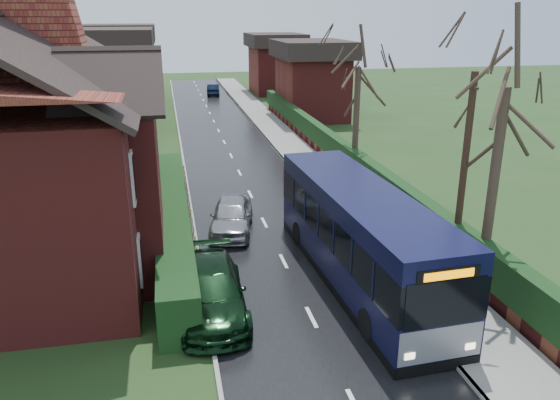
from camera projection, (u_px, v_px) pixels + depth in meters
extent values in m
plane|color=#29431C|center=(296.00, 287.00, 18.29)|extent=(140.00, 140.00, 0.00)
cube|color=black|center=(250.00, 194.00, 27.55)|extent=(6.00, 100.00, 0.02)
cube|color=slate|center=(331.00, 188.00, 28.35)|extent=(2.50, 100.00, 0.14)
cube|color=gray|center=(309.00, 190.00, 28.12)|extent=(0.12, 100.00, 0.14)
cube|color=gray|center=(189.00, 198.00, 26.94)|extent=(0.12, 100.00, 0.10)
cube|color=black|center=(173.00, 221.00, 21.91)|extent=(1.20, 16.00, 1.60)
cube|color=maroon|center=(359.00, 182.00, 28.57)|extent=(0.30, 50.00, 0.60)
cube|color=black|center=(360.00, 165.00, 28.28)|extent=(0.60, 50.00, 1.20)
cube|color=maroon|center=(30.00, 175.00, 20.20)|extent=(8.00, 14.00, 6.00)
cube|color=maroon|center=(122.00, 194.00, 18.10)|extent=(2.50, 4.00, 6.00)
cube|color=brown|center=(55.00, 0.00, 22.08)|extent=(0.90, 1.40, 2.20)
cube|color=silver|center=(141.00, 256.00, 16.82)|extent=(0.08, 1.20, 1.60)
cube|color=black|center=(142.00, 256.00, 16.82)|extent=(0.03, 0.95, 1.35)
cube|color=silver|center=(133.00, 175.00, 15.97)|extent=(0.08, 1.20, 1.60)
cube|color=black|center=(134.00, 175.00, 15.97)|extent=(0.03, 0.95, 1.35)
cube|color=silver|center=(144.00, 212.00, 20.52)|extent=(0.08, 1.20, 1.60)
cube|color=black|center=(145.00, 212.00, 20.52)|extent=(0.03, 0.95, 1.35)
cube|color=silver|center=(138.00, 145.00, 19.67)|extent=(0.08, 1.20, 1.60)
cube|color=black|center=(139.00, 145.00, 19.68)|extent=(0.03, 0.95, 1.35)
cube|color=silver|center=(146.00, 182.00, 24.22)|extent=(0.08, 1.20, 1.60)
cube|color=black|center=(147.00, 182.00, 24.22)|extent=(0.03, 0.95, 1.35)
cube|color=silver|center=(142.00, 124.00, 23.37)|extent=(0.08, 1.20, 1.60)
cube|color=black|center=(142.00, 124.00, 23.38)|extent=(0.03, 0.95, 1.35)
cube|color=silver|center=(148.00, 167.00, 26.53)|extent=(0.08, 1.20, 1.60)
cube|color=black|center=(148.00, 167.00, 26.54)|extent=(0.03, 0.95, 1.35)
cube|color=silver|center=(143.00, 114.00, 25.68)|extent=(0.08, 1.20, 1.60)
cube|color=black|center=(144.00, 114.00, 25.69)|extent=(0.03, 0.95, 1.35)
cube|color=black|center=(359.00, 256.00, 18.49)|extent=(2.95, 10.76, 1.10)
cube|color=black|center=(360.00, 225.00, 18.12)|extent=(2.97, 10.76, 1.16)
cube|color=black|center=(362.00, 200.00, 17.83)|extent=(2.95, 10.76, 0.64)
cube|color=black|center=(358.00, 275.00, 18.73)|extent=(2.95, 10.76, 0.34)
cube|color=gray|center=(440.00, 343.00, 13.67)|extent=(2.33, 0.24, 0.97)
cube|color=black|center=(445.00, 303.00, 13.26)|extent=(2.18, 0.19, 1.26)
cube|color=black|center=(448.00, 274.00, 13.01)|extent=(1.70, 0.16, 0.34)
cube|color=#FF8C00|center=(449.00, 275.00, 12.97)|extent=(1.33, 0.11, 0.21)
cube|color=black|center=(438.00, 366.00, 13.88)|extent=(2.38, 0.26, 0.29)
cube|color=#FFF2CC|center=(410.00, 356.00, 13.48)|extent=(0.27, 0.06, 0.17)
cube|color=#FFF2CC|center=(470.00, 346.00, 13.88)|extent=(0.27, 0.06, 0.17)
cylinder|color=black|center=(369.00, 324.00, 15.25)|extent=(0.32, 0.94, 0.93)
cylinder|color=black|center=(439.00, 314.00, 15.77)|extent=(0.32, 0.94, 0.93)
cylinder|color=black|center=(299.00, 234.00, 21.49)|extent=(0.32, 0.94, 0.93)
cylinder|color=black|center=(351.00, 228.00, 22.01)|extent=(0.32, 0.94, 0.93)
imported|color=#A6A6AB|center=(231.00, 215.00, 22.74)|extent=(2.45, 4.36, 1.40)
imported|color=black|center=(211.00, 291.00, 16.53)|extent=(2.06, 4.97, 1.44)
imported|color=black|center=(213.00, 90.00, 60.42)|extent=(1.72, 3.84, 1.22)
cylinder|color=slate|center=(389.00, 227.00, 19.43)|extent=(0.08, 0.08, 2.97)
cube|color=white|center=(392.00, 193.00, 19.02)|extent=(0.23, 0.44, 0.34)
cube|color=white|center=(391.00, 204.00, 19.16)|extent=(0.20, 0.39, 0.30)
cylinder|color=black|center=(463.00, 176.00, 18.40)|extent=(0.24, 0.24, 6.96)
cube|color=black|center=(473.00, 87.00, 17.42)|extent=(0.31, 0.89, 0.08)
cylinder|color=#372A20|center=(492.00, 194.00, 17.15)|extent=(0.32, 0.32, 6.65)
cylinder|color=#362820|center=(356.00, 125.00, 29.12)|extent=(0.33, 0.33, 6.04)
cylinder|color=#3A2C22|center=(5.00, 133.00, 24.25)|extent=(0.33, 0.33, 7.27)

